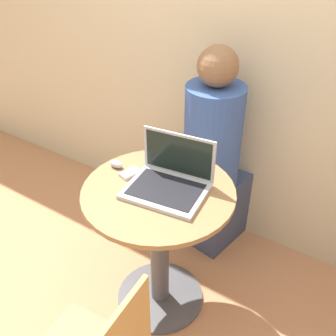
{
  "coord_description": "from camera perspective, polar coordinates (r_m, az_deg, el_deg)",
  "views": [
    {
      "loc": [
        0.81,
        -1.17,
        1.85
      ],
      "look_at": [
        0.02,
        0.05,
        0.86
      ],
      "focal_mm": 42.0,
      "sensor_mm": 36.0,
      "label": 1
    }
  ],
  "objects": [
    {
      "name": "round_table",
      "position": [
        1.96,
        -1.3,
        -9.2
      ],
      "size": [
        0.71,
        0.71,
        0.76
      ],
      "color": "#4C4C51",
      "rests_on": "ground_plane"
    },
    {
      "name": "cell_phone",
      "position": [
        1.9,
        -5.52,
        -0.74
      ],
      "size": [
        0.08,
        0.11,
        0.02
      ],
      "color": "silver",
      "rests_on": "round_table"
    },
    {
      "name": "person_seated",
      "position": [
        2.34,
        6.92,
        0.08
      ],
      "size": [
        0.37,
        0.51,
        1.28
      ],
      "color": "#3D4766",
      "rests_on": "ground_plane"
    },
    {
      "name": "laptop",
      "position": [
        1.78,
        0.28,
        -1.69
      ],
      "size": [
        0.39,
        0.32,
        0.24
      ],
      "color": "#B7B7BC",
      "rests_on": "round_table"
    },
    {
      "name": "back_wall",
      "position": [
        2.19,
        10.77,
        19.14
      ],
      "size": [
        7.0,
        0.05,
        2.6
      ],
      "color": "beige",
      "rests_on": "ground_plane"
    },
    {
      "name": "ground_plane",
      "position": [
        2.34,
        -1.13,
        -18.19
      ],
      "size": [
        12.0,
        12.0,
        0.0
      ],
      "primitive_type": "plane",
      "color": "tan"
    },
    {
      "name": "computer_mouse",
      "position": [
        1.95,
        -7.52,
        0.56
      ],
      "size": [
        0.07,
        0.04,
        0.04
      ],
      "color": "#B2B2B7",
      "rests_on": "round_table"
    }
  ]
}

